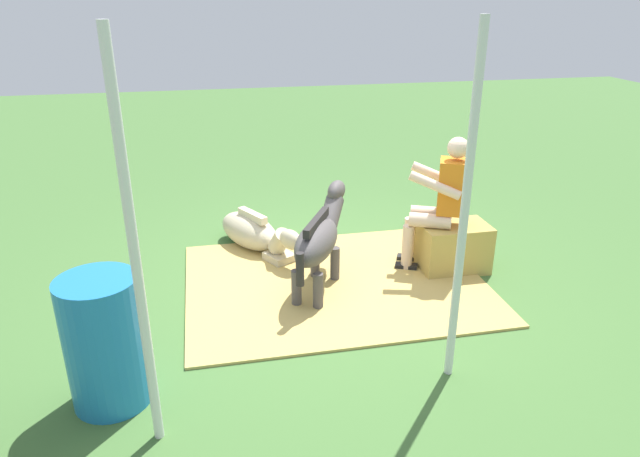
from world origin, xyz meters
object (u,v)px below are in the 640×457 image
Objects in this scene: tent_pole_right at (135,259)px; hay_bale at (453,247)px; pony_lying at (254,233)px; water_barrel at (105,342)px; tent_pole_left at (464,216)px; person_seated at (441,198)px; pony_standing at (319,238)px.

hay_bale is at bearing -146.71° from tent_pole_right.
water_barrel is at bearing 62.24° from pony_lying.
person_seated is at bearing -109.20° from tent_pole_left.
tent_pole_left is at bearing 114.59° from pony_standing.
tent_pole_right reaches higher than water_barrel.
person_seated is at bearing -144.49° from tent_pole_right.
water_barrel is at bearing -53.36° from tent_pole_right.
tent_pole_left is 2.07m from tent_pole_right.
tent_pole_left and tent_pole_right have the same top height.
pony_lying is at bearing -25.24° from hay_bale.
tent_pole_left is (-1.17, 2.48, 1.05)m from pony_lying.
water_barrel reaches higher than hay_bale.
hay_bale is at bearing -114.50° from tent_pole_left.
person_seated is 1.11× the size of pony_standing.
hay_bale is 0.27× the size of tent_pole_left.
tent_pole_left reaches higher than water_barrel.
tent_pole_right is (1.39, 1.70, 0.72)m from pony_standing.
person_seated is 1.05× the size of pony_lying.
water_barrel is (3.10, 1.39, 0.22)m from hay_bale.
person_seated reaches higher than hay_bale.
tent_pole_right is (2.63, 1.87, 0.49)m from person_seated.
person_seated is at bearing 154.09° from pony_lying.
water_barrel is (1.20, 2.29, 0.27)m from pony_lying.
hay_bale is at bearing -155.79° from water_barrel.
pony_standing is 1.32× the size of water_barrel.
water_barrel reaches higher than pony_standing.
tent_pole_right reaches higher than person_seated.
tent_pole_left is at bearing 65.50° from hay_bale.
pony_lying is at bearing -63.73° from pony_standing.
water_barrel is 0.37× the size of tent_pole_right.
tent_pole_left is (0.57, 1.64, 0.49)m from person_seated.
tent_pole_right is at bearing 126.64° from water_barrel.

